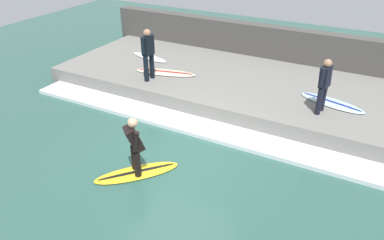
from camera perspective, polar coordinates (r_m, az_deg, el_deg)
ground_plane at (r=9.08m, az=-2.27°, el=-5.91°), size 28.00×28.00×0.00m
concrete_ledge at (r=12.24m, az=7.58°, el=5.06°), size 4.40×12.33×0.52m
back_wall at (r=14.22m, az=11.44°, el=10.65°), size 0.50×12.94×1.66m
wave_foam_crest at (r=10.17m, az=2.02°, el=-1.34°), size 0.89×11.71×0.11m
surfboard_riding at (r=8.67m, az=-8.38°, el=-7.94°), size 1.81×1.68×0.07m
surfer_riding at (r=8.22m, az=-8.78°, el=-3.51°), size 0.55×0.55×1.38m
surfer_waiting_near at (r=10.23m, az=19.49°, el=5.30°), size 0.50×0.29×1.48m
surfboard_waiting_near at (r=11.14m, az=20.53°, el=2.50°), size 1.07×1.94×0.07m
surfer_waiting_far at (r=11.77m, az=-6.70°, el=10.28°), size 0.55×0.25×1.62m
surfboard_waiting_far at (r=12.52m, az=-4.04°, el=7.26°), size 1.04×2.13×0.07m
surfboard_spare at (r=13.95m, az=-6.48°, el=9.50°), size 0.78×1.70×0.06m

